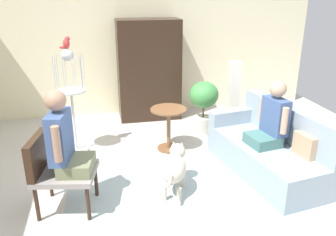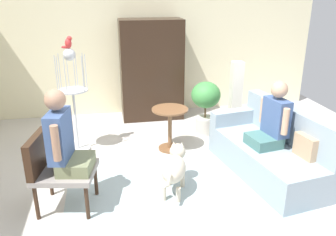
{
  "view_description": "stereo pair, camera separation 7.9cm",
  "coord_description": "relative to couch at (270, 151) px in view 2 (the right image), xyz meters",
  "views": [
    {
      "loc": [
        -0.83,
        -3.66,
        2.35
      ],
      "look_at": [
        -0.03,
        0.15,
        0.88
      ],
      "focal_mm": 37.11,
      "sensor_mm": 36.0,
      "label": 1
    },
    {
      "loc": [
        -0.75,
        -3.68,
        2.35
      ],
      "look_at": [
        -0.03,
        0.15,
        0.88
      ],
      "focal_mm": 37.11,
      "sensor_mm": 36.0,
      "label": 2
    }
  ],
  "objects": [
    {
      "name": "armchair",
      "position": [
        -2.72,
        -0.31,
        0.21
      ],
      "size": [
        0.73,
        0.68,
        0.87
      ],
      "color": "#382316",
      "rests_on": "ground"
    },
    {
      "name": "ground_plane",
      "position": [
        -1.36,
        -0.17,
        -0.31
      ],
      "size": [
        7.49,
        7.49,
        0.0
      ],
      "primitive_type": "plane",
      "color": "beige"
    },
    {
      "name": "column_lamp",
      "position": [
        0.03,
        1.43,
        0.29
      ],
      "size": [
        0.2,
        0.2,
        1.22
      ],
      "color": "#4C4742",
      "rests_on": "ground"
    },
    {
      "name": "back_wall",
      "position": [
        -1.36,
        2.83,
        1.14
      ],
      "size": [
        6.85,
        0.12,
        2.9
      ],
      "primitive_type": "cube",
      "color": "beige",
      "rests_on": "ground"
    },
    {
      "name": "potted_plant",
      "position": [
        -0.48,
        1.44,
        0.25
      ],
      "size": [
        0.48,
        0.48,
        0.9
      ],
      "color": "beige",
      "rests_on": "ground"
    },
    {
      "name": "area_rug",
      "position": [
        -1.28,
        -0.2,
        -0.31
      ],
      "size": [
        2.75,
        1.89,
        0.01
      ],
      "primitive_type": "cube",
      "color": "#9EB2B7",
      "rests_on": "ground"
    },
    {
      "name": "person_on_armchair",
      "position": [
        -2.58,
        -0.33,
        0.53
      ],
      "size": [
        0.48,
        0.57,
        0.92
      ],
      "color": "#6E7551"
    },
    {
      "name": "parrot",
      "position": [
        -2.57,
        1.17,
        1.32
      ],
      "size": [
        0.17,
        0.1,
        0.17
      ],
      "color": "red",
      "rests_on": "bird_cage_stand"
    },
    {
      "name": "couch",
      "position": [
        0.0,
        0.0,
        0.0
      ],
      "size": [
        1.1,
        1.92,
        0.89
      ],
      "color": "#8EA0AD",
      "rests_on": "ground"
    },
    {
      "name": "armoire_cabinet",
      "position": [
        -1.25,
        2.42,
        0.61
      ],
      "size": [
        1.13,
        0.56,
        1.83
      ],
      "primitive_type": "cube",
      "color": "black",
      "rests_on": "ground"
    },
    {
      "name": "person_on_couch",
      "position": [
        -0.04,
        -0.03,
        0.45
      ],
      "size": [
        0.49,
        0.53,
        0.85
      ],
      "color": "#42706D"
    },
    {
      "name": "bird_cage_stand",
      "position": [
        -2.58,
        1.17,
        0.55
      ],
      "size": [
        0.43,
        0.43,
        1.55
      ],
      "color": "silver",
      "rests_on": "ground"
    },
    {
      "name": "dog",
      "position": [
        -1.36,
        -0.25,
        0.03
      ],
      "size": [
        0.44,
        0.77,
        0.55
      ],
      "color": "beige",
      "rests_on": "ground"
    },
    {
      "name": "round_end_table",
      "position": [
        -1.19,
        0.93,
        0.11
      ],
      "size": [
        0.54,
        0.54,
        0.66
      ],
      "color": "brown",
      "rests_on": "ground"
    }
  ]
}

